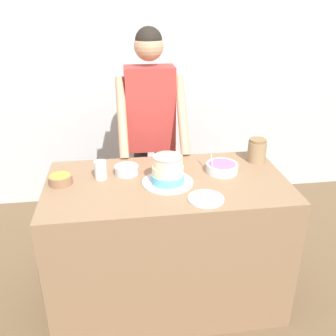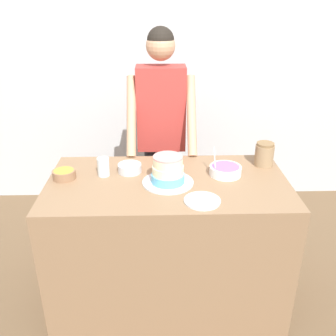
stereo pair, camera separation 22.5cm
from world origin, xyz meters
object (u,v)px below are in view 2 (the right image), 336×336
(person_baker, at_px, (161,119))
(stoneware_jar, at_px, (264,154))
(frosting_bowl_white, at_px, (130,168))
(frosting_bowl_orange, at_px, (64,174))
(cake, at_px, (168,172))
(frosting_bowl_purple, at_px, (225,170))
(drinking_glass, at_px, (103,167))
(ceramic_plate, at_px, (202,201))

(person_baker, bearing_deg, stoneware_jar, -36.46)
(person_baker, distance_m, frosting_bowl_white, 0.65)
(stoneware_jar, bearing_deg, frosting_bowl_orange, -172.80)
(person_baker, xyz_separation_m, frosting_bowl_orange, (-0.62, -0.67, -0.14))
(person_baker, relative_size, cake, 5.62)
(person_baker, height_order, frosting_bowl_orange, person_baker)
(frosting_bowl_purple, xyz_separation_m, frosting_bowl_white, (-0.62, 0.06, -0.00))
(person_baker, height_order, frosting_bowl_purple, person_baker)
(stoneware_jar, bearing_deg, cake, -159.17)
(cake, xyz_separation_m, frosting_bowl_purple, (0.37, 0.11, -0.04))
(cake, relative_size, frosting_bowl_purple, 1.55)
(drinking_glass, bearing_deg, stoneware_jar, 6.97)
(cake, distance_m, stoneware_jar, 0.70)
(frosting_bowl_white, xyz_separation_m, drinking_glass, (-0.16, -0.05, 0.03))
(person_baker, relative_size, frosting_bowl_white, 11.62)
(drinking_glass, xyz_separation_m, ceramic_plate, (0.60, -0.36, -0.05))
(frosting_bowl_white, relative_size, ceramic_plate, 0.74)
(frosting_bowl_purple, height_order, stoneware_jar, frosting_bowl_purple)
(frosting_bowl_orange, relative_size, drinking_glass, 1.22)
(ceramic_plate, bearing_deg, frosting_bowl_orange, 159.12)
(cake, xyz_separation_m, frosting_bowl_orange, (-0.65, 0.08, -0.05))
(frosting_bowl_white, bearing_deg, ceramic_plate, -42.95)
(cake, relative_size, ceramic_plate, 1.53)
(frosting_bowl_purple, distance_m, frosting_bowl_orange, 1.03)
(frosting_bowl_orange, height_order, stoneware_jar, stoneware_jar)
(frosting_bowl_purple, distance_m, frosting_bowl_white, 0.62)
(cake, bearing_deg, ceramic_plate, -51.76)
(person_baker, distance_m, stoneware_jar, 0.86)
(frosting_bowl_orange, xyz_separation_m, drinking_glass, (0.24, 0.04, 0.03))
(person_baker, height_order, stoneware_jar, person_baker)
(frosting_bowl_purple, relative_size, stoneware_jar, 1.27)
(frosting_bowl_white, bearing_deg, person_baker, 70.12)
(drinking_glass, bearing_deg, frosting_bowl_orange, -171.80)
(frosting_bowl_purple, relative_size, frosting_bowl_orange, 1.41)
(frosting_bowl_purple, bearing_deg, frosting_bowl_white, 174.53)
(person_baker, relative_size, ceramic_plate, 8.60)
(frosting_bowl_orange, bearing_deg, stoneware_jar, 7.20)
(frosting_bowl_white, distance_m, ceramic_plate, 0.59)
(person_baker, relative_size, stoneware_jar, 11.08)
(frosting_bowl_purple, relative_size, ceramic_plate, 0.99)
(frosting_bowl_orange, bearing_deg, ceramic_plate, -20.88)
(cake, height_order, stoneware_jar, cake)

